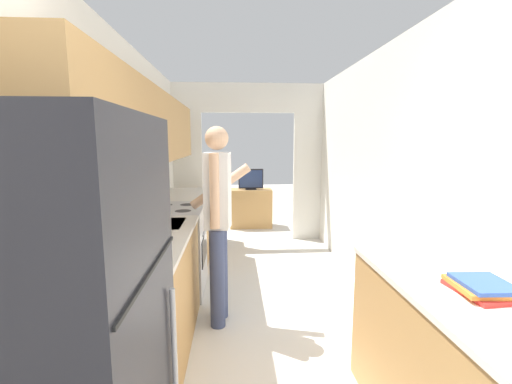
% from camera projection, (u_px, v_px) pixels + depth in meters
% --- Properties ---
extents(wall_left, '(0.38, 7.29, 2.50)m').
position_uv_depth(wall_left, '(120.00, 161.00, 2.70)').
color(wall_left, silver).
rests_on(wall_left, ground_plane).
extents(wall_right, '(0.06, 7.29, 2.50)m').
position_uv_depth(wall_right, '(431.00, 191.00, 2.52)').
color(wall_right, silver).
rests_on(wall_right, ground_plane).
extents(wall_far_with_doorway, '(2.77, 0.06, 2.50)m').
position_uv_depth(wall_far_with_doorway, '(248.00, 153.00, 5.45)').
color(wall_far_with_doorway, silver).
rests_on(wall_far_with_doorway, ground_plane).
extents(counter_left, '(0.62, 3.77, 0.91)m').
position_uv_depth(counter_left, '(167.00, 262.00, 3.29)').
color(counter_left, '#B2844C').
rests_on(counter_left, ground_plane).
extents(refrigerator, '(0.72, 0.72, 1.69)m').
position_uv_depth(refrigerator, '(46.00, 383.00, 1.09)').
color(refrigerator, black).
rests_on(refrigerator, ground_plane).
extents(range_oven, '(0.66, 0.78, 1.05)m').
position_uv_depth(range_oven, '(175.00, 249.00, 3.68)').
color(range_oven, '#B7B7BC').
rests_on(range_oven, ground_plane).
extents(person, '(0.56, 0.41, 1.73)m').
position_uv_depth(person, '(218.00, 220.00, 2.96)').
color(person, '#384266').
rests_on(person, ground_plane).
extents(book_stack, '(0.26, 0.29, 0.06)m').
position_uv_depth(book_stack, '(481.00, 287.00, 1.58)').
color(book_stack, red).
rests_on(book_stack, counter_right).
extents(tv_cabinet, '(0.78, 0.42, 0.72)m').
position_uv_depth(tv_cabinet, '(251.00, 208.00, 6.45)').
color(tv_cabinet, '#B2844C').
rests_on(tv_cabinet, ground_plane).
extents(television, '(0.46, 0.16, 0.38)m').
position_uv_depth(television, '(251.00, 179.00, 6.33)').
color(television, black).
rests_on(television, tv_cabinet).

